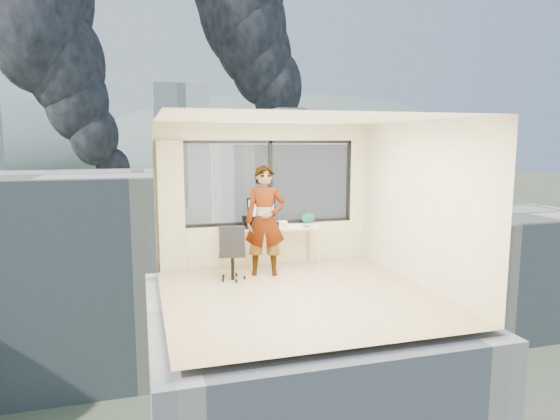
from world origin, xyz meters
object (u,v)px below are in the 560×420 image
object	(u,v)px
person	(265,221)
game_console	(279,223)
monitor	(261,212)
desk	(270,247)
laptop	(252,223)
chair	(232,252)
handbag	(308,218)

from	to	relation	value
person	game_console	xyz separation A→B (m)	(0.42, 0.61, -0.16)
monitor	desk	bearing A→B (deg)	-47.21
desk	laptop	xyz separation A→B (m)	(-0.33, -0.02, 0.48)
chair	person	xyz separation A→B (m)	(0.61, 0.18, 0.46)
person	laptop	world-z (taller)	person
chair	person	world-z (taller)	person
desk	handbag	distance (m)	0.95
chair	person	distance (m)	0.78
monitor	laptop	distance (m)	0.30
game_console	handbag	xyz separation A→B (m)	(0.58, 0.02, 0.07)
game_console	laptop	bearing A→B (deg)	-153.68
chair	handbag	bearing A→B (deg)	37.64
chair	laptop	world-z (taller)	chair
desk	game_console	world-z (taller)	game_console
person	monitor	world-z (taller)	person
desk	monitor	bearing A→B (deg)	135.89
person	desk	bearing A→B (deg)	78.96
desk	handbag	bearing A→B (deg)	14.09
handbag	chair	bearing A→B (deg)	-172.39
chair	monitor	distance (m)	1.13
chair	laptop	size ratio (longest dim) A/B	2.92
game_console	laptop	world-z (taller)	laptop
person	handbag	size ratio (longest dim) A/B	6.97
person	handbag	distance (m)	1.18
desk	game_console	distance (m)	0.50
laptop	chair	bearing A→B (deg)	-137.31
chair	monitor	bearing A→B (deg)	58.42
desk	monitor	world-z (taller)	monitor
handbag	person	bearing A→B (deg)	-166.91
laptop	desk	bearing A→B (deg)	-4.00
desk	monitor	distance (m)	0.67
person	handbag	bearing A→B (deg)	45.95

